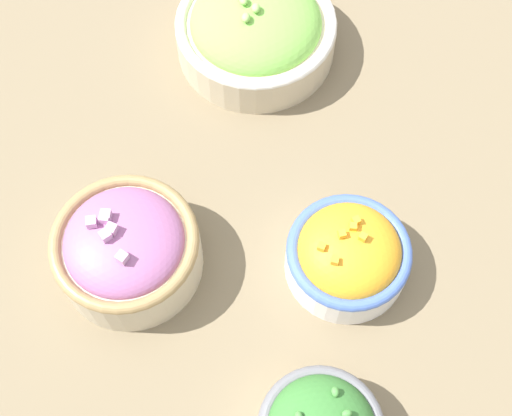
# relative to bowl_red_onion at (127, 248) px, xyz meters

# --- Properties ---
(ground_plane) EXTENTS (3.00, 3.00, 0.00)m
(ground_plane) POSITION_rel_bowl_red_onion_xyz_m (0.11, -0.08, -0.04)
(ground_plane) COLOR #75664C
(bowl_red_onion) EXTENTS (0.14, 0.14, 0.08)m
(bowl_red_onion) POSITION_rel_bowl_red_onion_xyz_m (0.00, 0.00, 0.00)
(bowl_red_onion) COLOR beige
(bowl_red_onion) RESTS_ON ground_plane
(bowl_lettuce) EXTENTS (0.18, 0.18, 0.09)m
(bowl_lettuce) POSITION_rel_bowl_red_onion_xyz_m (0.29, 0.05, -0.00)
(bowl_lettuce) COLOR beige
(bowl_lettuce) RESTS_ON ground_plane
(bowl_squash) EXTENTS (0.12, 0.12, 0.08)m
(bowl_squash) POSITION_rel_bowl_red_onion_xyz_m (0.12, -0.18, -0.01)
(bowl_squash) COLOR white
(bowl_squash) RESTS_ON ground_plane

